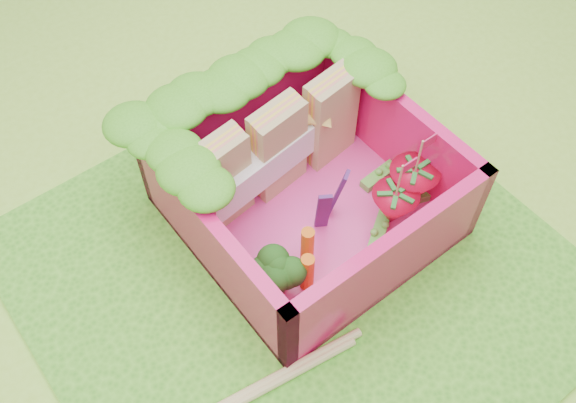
% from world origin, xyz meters
% --- Properties ---
extents(ground, '(14.00, 14.00, 0.00)m').
position_xyz_m(ground, '(0.00, 0.00, 0.00)').
color(ground, '#98D63C').
rests_on(ground, ground).
extents(placemat, '(2.60, 2.60, 0.03)m').
position_xyz_m(placemat, '(0.00, 0.00, 0.01)').
color(placemat, '#46A024').
rests_on(placemat, ground).
extents(bento_floor, '(1.30, 1.30, 0.05)m').
position_xyz_m(bento_floor, '(0.28, 0.25, 0.06)').
color(bento_floor, '#EA3B96').
rests_on(bento_floor, placemat).
extents(bento_box, '(1.30, 1.30, 0.55)m').
position_xyz_m(bento_box, '(0.28, 0.25, 0.31)').
color(bento_box, '#E3135F').
rests_on(bento_box, placemat).
extents(lettuce_ruffle, '(1.43, 0.83, 0.11)m').
position_xyz_m(lettuce_ruffle, '(0.28, 0.74, 0.64)').
color(lettuce_ruffle, '#40981B').
rests_on(lettuce_ruffle, bento_box).
extents(sandwich_stack, '(1.08, 0.29, 0.57)m').
position_xyz_m(sandwich_stack, '(0.28, 0.52, 0.36)').
color(sandwich_stack, tan).
rests_on(sandwich_stack, bento_floor).
extents(broccoli, '(0.32, 0.32, 0.26)m').
position_xyz_m(broccoli, '(-0.16, -0.02, 0.26)').
color(broccoli, '#619B4B').
rests_on(broccoli, bento_floor).
extents(carrot_sticks, '(0.16, 0.18, 0.28)m').
position_xyz_m(carrot_sticks, '(0.02, -0.06, 0.22)').
color(carrot_sticks, '#EB5A13').
rests_on(carrot_sticks, bento_floor).
extents(purple_wedges, '(0.20, 0.09, 0.38)m').
position_xyz_m(purple_wedges, '(0.31, 0.11, 0.27)').
color(purple_wedges, '#461959').
rests_on(purple_wedges, bento_floor).
extents(strawberry_left, '(0.25, 0.25, 0.49)m').
position_xyz_m(strawberry_left, '(0.59, -0.09, 0.21)').
color(strawberry_left, red).
rests_on(strawberry_left, bento_floor).
extents(strawberry_right, '(0.27, 0.27, 0.51)m').
position_xyz_m(strawberry_right, '(0.76, -0.05, 0.22)').
color(strawberry_right, red).
rests_on(strawberry_right, bento_floor).
extents(snap_peas, '(0.61, 0.45, 0.05)m').
position_xyz_m(snap_peas, '(0.68, -0.00, 0.11)').
color(snap_peas, '#51BB3A').
rests_on(snap_peas, bento_floor).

